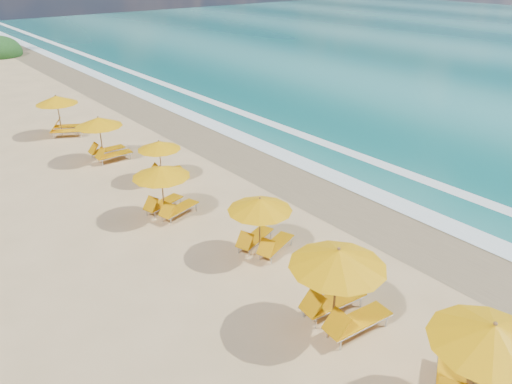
# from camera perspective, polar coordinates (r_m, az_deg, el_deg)

# --- Properties ---
(ground) EXTENTS (160.00, 160.00, 0.00)m
(ground) POSITION_cam_1_polar(r_m,az_deg,el_deg) (19.47, 0.00, -3.18)
(ground) COLOR tan
(ground) RESTS_ON ground
(wet_sand) EXTENTS (4.00, 160.00, 0.01)m
(wet_sand) POSITION_cam_1_polar(r_m,az_deg,el_deg) (21.92, 8.18, 0.03)
(wet_sand) COLOR #8C7A53
(wet_sand) RESTS_ON ground
(surf_foam) EXTENTS (4.00, 160.00, 0.01)m
(surf_foam) POSITION_cam_1_polar(r_m,az_deg,el_deg) (23.80, 12.69, 1.84)
(surf_foam) COLOR white
(surf_foam) RESTS_ON ground
(station_1) EXTENTS (3.57, 3.57, 2.67)m
(station_1) POSITION_cam_1_polar(r_m,az_deg,el_deg) (12.34, 25.15, -17.18)
(station_1) COLOR olive
(station_1) RESTS_ON ground
(station_2) EXTENTS (3.06, 2.88, 2.67)m
(station_2) POSITION_cam_1_polar(r_m,az_deg,el_deg) (13.61, 9.98, -10.32)
(station_2) COLOR olive
(station_2) RESTS_ON ground
(station_3) EXTENTS (2.88, 2.82, 2.25)m
(station_3) POSITION_cam_1_polar(r_m,az_deg,el_deg) (16.76, 0.75, -3.39)
(station_3) COLOR olive
(station_3) RESTS_ON ground
(station_4) EXTENTS (2.85, 2.77, 2.29)m
(station_4) POSITION_cam_1_polar(r_m,az_deg,el_deg) (19.50, -10.53, 0.61)
(station_4) COLOR olive
(station_4) RESTS_ON ground
(station_5) EXTENTS (2.40, 2.30, 2.00)m
(station_5) POSITION_cam_1_polar(r_m,az_deg,el_deg) (22.86, -10.79, 3.98)
(station_5) COLOR olive
(station_5) RESTS_ON ground
(station_6) EXTENTS (2.53, 2.33, 2.36)m
(station_6) POSITION_cam_1_polar(r_m,az_deg,el_deg) (25.94, -17.37, 6.36)
(station_6) COLOR olive
(station_6) RESTS_ON ground
(station_7) EXTENTS (3.21, 3.21, 2.39)m
(station_7) POSITION_cam_1_polar(r_m,az_deg,el_deg) (30.68, -21.78, 8.64)
(station_7) COLOR olive
(station_7) RESTS_ON ground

